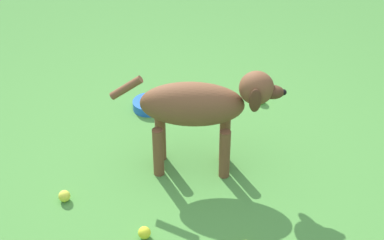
{
  "coord_description": "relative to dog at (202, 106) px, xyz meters",
  "views": [
    {
      "loc": [
        1.32,
        -2.31,
        2.26
      ],
      "look_at": [
        -0.02,
        0.13,
        0.34
      ],
      "focal_mm": 56.42,
      "sensor_mm": 36.0,
      "label": 1
    }
  ],
  "objects": [
    {
      "name": "ground",
      "position": [
        -0.03,
        -0.15,
        -0.43
      ],
      "size": [
        14.0,
        14.0,
        0.0
      ],
      "primitive_type": "plane",
      "color": "#478438"
    },
    {
      "name": "dog",
      "position": [
        0.0,
        0.0,
        0.0
      ],
      "size": [
        0.89,
        0.5,
        0.65
      ],
      "rotation": [
        0.0,
        0.0,
        0.46
      ],
      "color": "brown",
      "rests_on": "ground"
    },
    {
      "name": "tennis_ball_1",
      "position": [
        0.01,
        -0.65,
        -0.4
      ],
      "size": [
        0.07,
        0.07,
        0.07
      ],
      "primitive_type": "sphere",
      "color": "yellow",
      "rests_on": "ground"
    },
    {
      "name": "tennis_ball_3",
      "position": [
        0.03,
        0.81,
        -0.4
      ],
      "size": [
        0.07,
        0.07,
        0.07
      ],
      "primitive_type": "sphere",
      "color": "#C4E32B",
      "rests_on": "ground"
    },
    {
      "name": "tennis_ball_4",
      "position": [
        -0.52,
        -0.62,
        -0.4
      ],
      "size": [
        0.07,
        0.07,
        0.07
      ],
      "primitive_type": "sphere",
      "color": "#CFD13D",
      "rests_on": "ground"
    },
    {
      "name": "water_bowl",
      "position": [
        -0.61,
        0.38,
        -0.4
      ],
      "size": [
        0.22,
        0.22,
        0.06
      ],
      "primitive_type": "cylinder",
      "color": "blue",
      "rests_on": "ground"
    }
  ]
}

